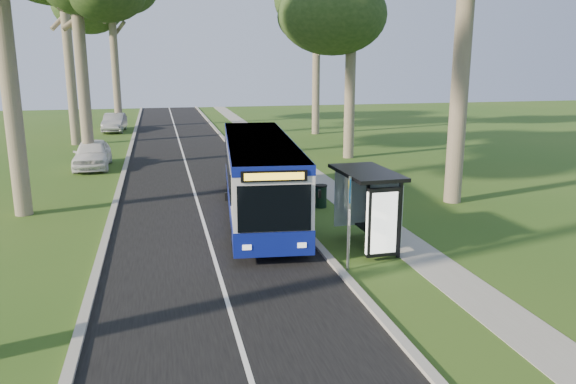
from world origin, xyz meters
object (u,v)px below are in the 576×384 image
object	(u,v)px
bus_shelter	(375,196)
car_white	(92,154)
bus_stop_sign	(349,213)
car_silver	(114,123)
litter_bin	(321,196)
bus	(259,176)

from	to	relation	value
bus_shelter	car_white	distance (m)	20.34
car_white	bus_stop_sign	bearing A→B (deg)	-64.32
car_white	car_silver	xyz separation A→B (m)	(0.10, 17.42, -0.04)
litter_bin	car_white	world-z (taller)	car_white
bus_stop_sign	car_white	xyz separation A→B (m)	(-9.12, 18.87, -0.94)
bus_stop_sign	car_silver	xyz separation A→B (m)	(-9.03, 36.28, -0.97)
bus	bus_shelter	bearing A→B (deg)	-54.11
bus_stop_sign	bus_shelter	world-z (taller)	bus_stop_sign
litter_bin	bus_stop_sign	bearing A→B (deg)	-99.91
bus	car_white	xyz separation A→B (m)	(-7.62, 12.39, -0.80)
bus_shelter	car_white	size ratio (longest dim) A/B	0.64
litter_bin	car_white	xyz separation A→B (m)	(-10.38, 11.63, 0.33)
bus_stop_sign	car_white	bearing A→B (deg)	132.21
bus_stop_sign	bus_shelter	xyz separation A→B (m)	(1.39, 1.49, 0.08)
bus	litter_bin	distance (m)	3.08
bus_stop_sign	litter_bin	distance (m)	7.45
bus	bus_stop_sign	bearing A→B (deg)	-71.11
car_silver	litter_bin	bearing A→B (deg)	-66.86
bus_shelter	litter_bin	xyz separation A→B (m)	(-0.12, 5.75, -1.35)
bus_shelter	car_silver	xyz separation A→B (m)	(-10.41, 34.80, -1.05)
bus	car_white	bearing A→B (deg)	127.46
bus_stop_sign	bus_shelter	bearing A→B (deg)	63.38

